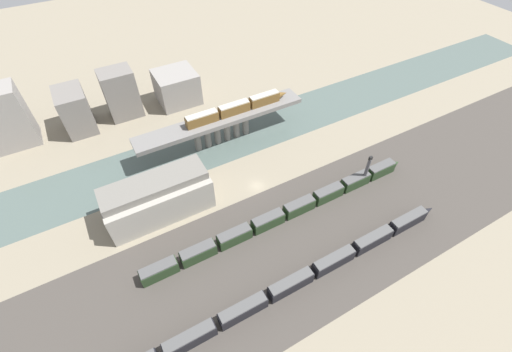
# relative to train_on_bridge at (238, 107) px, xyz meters

# --- Properties ---
(ground_plane) EXTENTS (400.00, 400.00, 0.00)m
(ground_plane) POSITION_rel_train_on_bridge_xyz_m (-6.40, -24.87, -12.05)
(ground_plane) COLOR gray
(railbed_yard) EXTENTS (280.00, 42.00, 0.01)m
(railbed_yard) POSITION_rel_train_on_bridge_xyz_m (-6.40, -48.87, -12.05)
(railbed_yard) COLOR #423D38
(railbed_yard) RESTS_ON ground
(river_water) EXTENTS (320.00, 22.15, 0.01)m
(river_water) POSITION_rel_train_on_bridge_xyz_m (-6.40, 0.00, -12.05)
(river_water) COLOR #4C5B56
(river_water) RESTS_ON ground
(bridge) EXTENTS (59.89, 8.13, 10.24)m
(bridge) POSITION_rel_train_on_bridge_xyz_m (-6.40, 0.00, -3.89)
(bridge) COLOR slate
(bridge) RESTS_ON ground
(train_on_bridge) EXTENTS (38.21, 2.84, 3.70)m
(train_on_bridge) POSITION_rel_train_on_bridge_xyz_m (0.00, 0.00, 0.00)
(train_on_bridge) COLOR brown
(train_on_bridge) RESTS_ON bridge
(train_yard_near) EXTENTS (93.89, 2.81, 4.09)m
(train_yard_near) POSITION_rel_train_on_bridge_xyz_m (-14.29, -58.38, -10.04)
(train_yard_near) COLOR black
(train_yard_near) RESTS_ON ground
(train_yard_mid) EXTENTS (86.08, 3.17, 4.00)m
(train_yard_mid) POSITION_rel_train_on_bridge_xyz_m (-4.48, -39.50, -10.09)
(train_yard_mid) COLOR #23381E
(train_yard_mid) RESTS_ON ground
(warehouse_building) EXTENTS (29.39, 12.71, 12.67)m
(warehouse_building) POSITION_rel_train_on_bridge_xyz_m (-35.52, -19.70, -6.03)
(warehouse_building) COLOR #9E998E
(warehouse_building) RESTS_ON ground
(signal_tower) EXTENTS (1.02, 1.02, 11.72)m
(signal_tower) POSITION_rel_train_on_bridge_xyz_m (23.17, -40.23, -6.37)
(signal_tower) COLOR #4C4C51
(signal_tower) RESTS_ON ground
(city_block_far_left) EXTENTS (14.82, 10.45, 21.29)m
(city_block_far_left) POSITION_rel_train_on_bridge_xyz_m (-70.25, 33.99, -1.40)
(city_block_far_left) COLOR gray
(city_block_far_left) RESTS_ON ground
(city_block_left) EXTENTS (9.66, 14.09, 15.43)m
(city_block_left) POSITION_rel_train_on_bridge_xyz_m (-48.85, 32.01, -4.34)
(city_block_left) COLOR slate
(city_block_left) RESTS_ON ground
(city_block_center) EXTENTS (11.59, 9.50, 18.38)m
(city_block_center) POSITION_rel_train_on_bridge_xyz_m (-32.16, 32.49, -2.86)
(city_block_center) COLOR slate
(city_block_center) RESTS_ON ground
(city_block_right) EXTENTS (15.45, 14.54, 12.48)m
(city_block_right) POSITION_rel_train_on_bridge_xyz_m (-11.31, 31.40, -5.81)
(city_block_right) COLOR gray
(city_block_right) RESTS_ON ground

